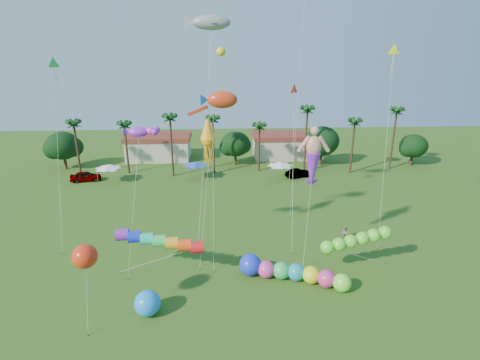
{
  "coord_description": "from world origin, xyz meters",
  "views": [
    {
      "loc": [
        -1.73,
        -22.82,
        20.33
      ],
      "look_at": [
        0.0,
        10.0,
        9.0
      ],
      "focal_mm": 28.0,
      "sensor_mm": 36.0,
      "label": 1
    }
  ],
  "objects_px": {
    "car_a": "(86,176)",
    "spectator_b": "(345,233)",
    "caterpillar_inflatable": "(289,272)",
    "blue_ball": "(147,303)",
    "car_b": "(299,173)"
  },
  "relations": [
    {
      "from": "caterpillar_inflatable",
      "to": "car_b",
      "type": "bearing_deg",
      "value": 96.89
    },
    {
      "from": "spectator_b",
      "to": "blue_ball",
      "type": "xyz_separation_m",
      "value": [
        -20.12,
        -11.9,
        0.28
      ]
    },
    {
      "from": "car_a",
      "to": "blue_ball",
      "type": "relative_size",
      "value": 2.28
    },
    {
      "from": "spectator_b",
      "to": "caterpillar_inflatable",
      "type": "xyz_separation_m",
      "value": [
        -7.8,
        -7.76,
        0.11
      ]
    },
    {
      "from": "blue_ball",
      "to": "spectator_b",
      "type": "bearing_deg",
      "value": 30.61
    },
    {
      "from": "caterpillar_inflatable",
      "to": "blue_ball",
      "type": "distance_m",
      "value": 13.0
    },
    {
      "from": "car_a",
      "to": "car_b",
      "type": "relative_size",
      "value": 1.1
    },
    {
      "from": "car_a",
      "to": "car_b",
      "type": "height_order",
      "value": "car_a"
    },
    {
      "from": "car_a",
      "to": "spectator_b",
      "type": "distance_m",
      "value": 42.52
    },
    {
      "from": "car_b",
      "to": "caterpillar_inflatable",
      "type": "height_order",
      "value": "caterpillar_inflatable"
    },
    {
      "from": "car_a",
      "to": "caterpillar_inflatable",
      "type": "height_order",
      "value": "caterpillar_inflatable"
    },
    {
      "from": "car_a",
      "to": "spectator_b",
      "type": "relative_size",
      "value": 3.09
    },
    {
      "from": "car_a",
      "to": "blue_ball",
      "type": "bearing_deg",
      "value": -165.65
    },
    {
      "from": "car_a",
      "to": "car_b",
      "type": "xyz_separation_m",
      "value": [
        35.47,
        0.14,
        -0.1
      ]
    },
    {
      "from": "car_a",
      "to": "caterpillar_inflatable",
      "type": "xyz_separation_m",
      "value": [
        28.52,
        -29.88,
        0.07
      ]
    }
  ]
}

